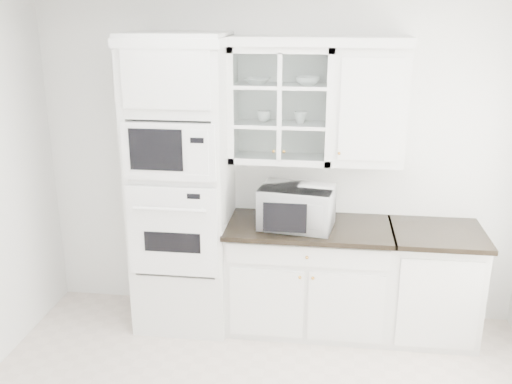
# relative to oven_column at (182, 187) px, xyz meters

# --- Properties ---
(room_shell) EXTENTS (4.00, 3.50, 2.70)m
(room_shell) POSITION_rel_oven_column_xyz_m (0.75, -0.99, 0.58)
(room_shell) COLOR white
(room_shell) RESTS_ON ground
(oven_column) EXTENTS (0.76, 0.68, 2.40)m
(oven_column) POSITION_rel_oven_column_xyz_m (0.00, 0.00, 0.00)
(oven_column) COLOR silver
(oven_column) RESTS_ON ground
(base_cabinet_run) EXTENTS (1.32, 0.67, 0.92)m
(base_cabinet_run) POSITION_rel_oven_column_xyz_m (1.03, 0.03, -0.74)
(base_cabinet_run) COLOR silver
(base_cabinet_run) RESTS_ON ground
(extra_base_cabinet) EXTENTS (0.72, 0.67, 0.92)m
(extra_base_cabinet) POSITION_rel_oven_column_xyz_m (2.03, 0.03, -0.74)
(extra_base_cabinet) COLOR silver
(extra_base_cabinet) RESTS_ON ground
(upper_cabinet_glass) EXTENTS (0.80, 0.33, 0.90)m
(upper_cabinet_glass) POSITION_rel_oven_column_xyz_m (0.78, 0.17, 0.65)
(upper_cabinet_glass) COLOR silver
(upper_cabinet_glass) RESTS_ON room_shell
(upper_cabinet_solid) EXTENTS (0.55, 0.33, 0.90)m
(upper_cabinet_solid) POSITION_rel_oven_column_xyz_m (1.46, 0.17, 0.65)
(upper_cabinet_solid) COLOR silver
(upper_cabinet_solid) RESTS_ON room_shell
(crown_molding) EXTENTS (2.14, 0.38, 0.07)m
(crown_molding) POSITION_rel_oven_column_xyz_m (0.68, 0.14, 1.14)
(crown_molding) COLOR white
(crown_molding) RESTS_ON room_shell
(countertop_microwave) EXTENTS (0.62, 0.54, 0.33)m
(countertop_microwave) POSITION_rel_oven_column_xyz_m (0.93, -0.02, -0.12)
(countertop_microwave) COLOR white
(countertop_microwave) RESTS_ON base_cabinet_run
(bowl_a) EXTENTS (0.24, 0.24, 0.05)m
(bowl_a) POSITION_rel_oven_column_xyz_m (0.59, 0.15, 0.83)
(bowl_a) COLOR white
(bowl_a) RESTS_ON upper_cabinet_glass
(bowl_b) EXTENTS (0.25, 0.25, 0.06)m
(bowl_b) POSITION_rel_oven_column_xyz_m (0.98, 0.16, 0.84)
(bowl_b) COLOR white
(bowl_b) RESTS_ON upper_cabinet_glass
(cup_a) EXTENTS (0.13, 0.13, 0.09)m
(cup_a) POSITION_rel_oven_column_xyz_m (0.64, 0.19, 0.55)
(cup_a) COLOR white
(cup_a) RESTS_ON upper_cabinet_glass
(cup_b) EXTENTS (0.12, 0.12, 0.09)m
(cup_b) POSITION_rel_oven_column_xyz_m (0.93, 0.16, 0.56)
(cup_b) COLOR white
(cup_b) RESTS_ON upper_cabinet_glass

